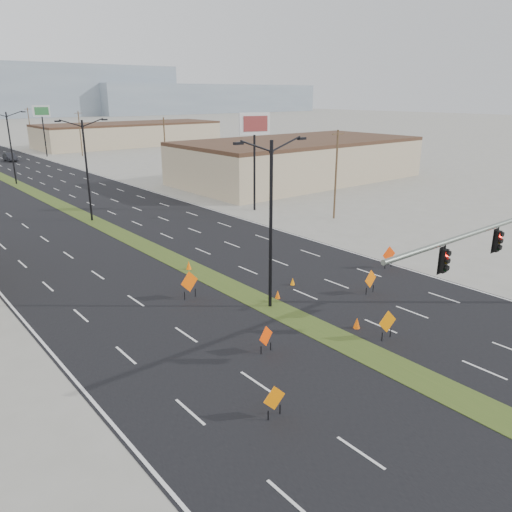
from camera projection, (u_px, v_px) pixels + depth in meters
ground at (450, 393)px, 21.71m from camera, size 600.00×600.00×0.00m
building_se_near at (298, 161)px, 74.43m from camera, size 36.00×18.00×5.50m
building_se_far at (130, 135)px, 124.78m from camera, size 44.00×16.00×5.00m
mesa_east at (204, 99)px, 340.65m from camera, size 160.00×50.00×18.00m
signal_mast at (512, 243)px, 26.83m from camera, size 16.30×0.60×8.00m
streetlight_0 at (271, 221)px, 28.87m from camera, size 5.15×0.24×10.02m
streetlight_1 at (87, 168)px, 49.49m from camera, size 5.15×0.24×10.02m
streetlight_2 at (11, 146)px, 70.11m from camera, size 5.15×0.24×10.02m
utility_pole_0 at (336, 174)px, 50.69m from camera, size 1.60×0.20×9.00m
utility_pole_1 at (165, 146)px, 76.47m from camera, size 1.60×0.20×9.00m
utility_pole_2 at (80, 133)px, 102.25m from camera, size 1.60×0.20×9.00m
utility_pole_3 at (30, 125)px, 128.02m from camera, size 1.60×0.20×9.00m
car_mid at (10, 157)px, 95.66m from camera, size 1.72×4.67×1.53m
construction_sign_0 at (274, 399)px, 19.86m from camera, size 1.09×0.10×1.44m
construction_sign_1 at (266, 337)px, 24.90m from camera, size 1.07×0.32×1.46m
construction_sign_2 at (189, 283)px, 31.44m from camera, size 1.36×0.26×1.83m
construction_sign_3 at (387, 323)px, 26.20m from camera, size 1.23×0.19×1.65m
construction_sign_4 at (370, 280)px, 32.25m from camera, size 1.22×0.15×1.63m
construction_sign_5 at (389, 255)px, 37.02m from camera, size 1.26×0.21×1.69m
cone_0 at (357, 323)px, 27.64m from camera, size 0.51×0.51×0.64m
cone_1 at (293, 281)px, 33.90m from camera, size 0.34×0.34×0.53m
cone_2 at (278, 295)px, 31.66m from camera, size 0.44×0.44×0.56m
cone_3 at (189, 266)px, 36.80m from camera, size 0.53×0.53×0.68m
pole_sign_east_near at (254, 131)px, 53.20m from camera, size 3.38×1.34×10.51m
pole_sign_east_far at (42, 115)px, 100.48m from camera, size 3.25×1.37×10.15m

